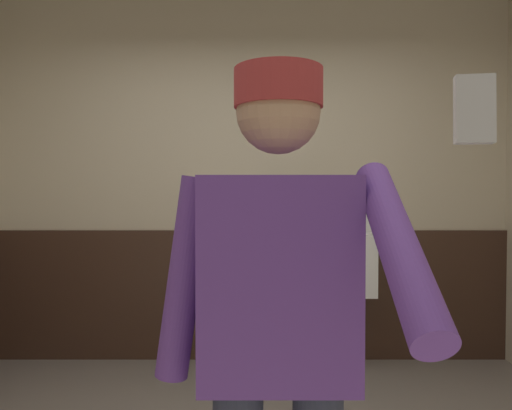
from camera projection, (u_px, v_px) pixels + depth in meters
name	position (u px, v px, depth m)	size (l,w,h in m)	color
wall_back	(248.00, 175.00, 3.65)	(4.61, 0.12, 2.87)	beige
wainscot_band_back	(248.00, 295.00, 3.60)	(4.01, 0.03, 1.01)	#382319
urinal_left	(249.00, 263.00, 3.45)	(0.40, 0.34, 1.24)	white
urinal_middle	(349.00, 263.00, 3.45)	(0.40, 0.34, 1.24)	white
privacy_divider_panel	(300.00, 241.00, 3.37)	(0.04, 0.40, 0.90)	#4C4C51
person	(279.00, 317.00, 1.26)	(0.64, 0.60, 1.63)	#2D3342
cell_phone	(475.00, 109.00, 0.74)	(0.06, 0.02, 0.11)	silver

